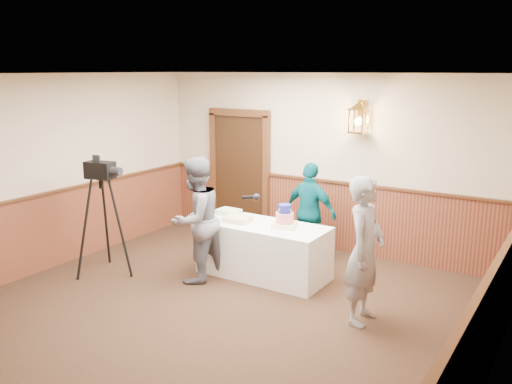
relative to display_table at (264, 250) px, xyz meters
The scene contains 10 objects.
ground 1.94m from the display_table, 85.03° to the right, with size 7.00×7.00×0.00m, color black.
room_shell 1.85m from the display_table, 85.60° to the right, with size 6.02×7.02×2.81m.
display_table is the anchor object (origin of this frame).
tiered_cake 0.59m from the display_table, ahead, with size 0.38×0.38×0.32m.
sheet_cake_yellow 0.57m from the display_table, 166.07° to the right, with size 0.36×0.28×0.07m, color #D4BE7F.
sheet_cake_green 0.85m from the display_table, 165.98° to the left, with size 0.32×0.26×0.08m, color #B6EDA7.
interviewer 1.05m from the display_table, 138.08° to the right, with size 1.50×0.88×1.72m.
baker 1.86m from the display_table, 19.24° to the right, with size 0.62×0.41×1.71m, color gray.
assistant_p 1.02m from the display_table, 74.03° to the left, with size 0.88×0.37×1.51m, color #065863.
tv_camera_rig 2.28m from the display_table, 150.31° to the right, with size 0.64×0.59×1.62m.
Camera 1 is at (3.59, -4.26, 2.85)m, focal length 38.00 mm.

